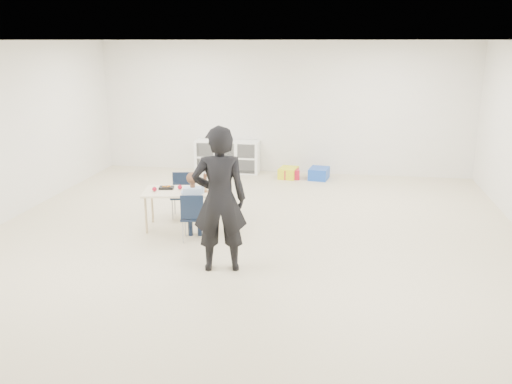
% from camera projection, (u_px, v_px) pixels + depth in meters
% --- Properties ---
extents(room, '(9.00, 9.02, 2.80)m').
position_uv_depth(room, '(247.00, 148.00, 7.31)').
color(room, beige).
rests_on(room, ground).
extents(table, '(1.39, 0.86, 0.59)m').
position_uv_depth(table, '(187.00, 209.00, 8.33)').
color(table, '#FFF3CB').
rests_on(table, ground).
extents(chair_near, '(0.40, 0.38, 0.71)m').
position_uv_depth(chair_near, '(193.00, 216.00, 7.79)').
color(chair_near, black).
rests_on(chair_near, ground).
extents(chair_far, '(0.40, 0.38, 0.71)m').
position_uv_depth(chair_far, '(182.00, 196.00, 8.84)').
color(chair_far, black).
rests_on(chair_far, ground).
extents(child, '(0.55, 0.55, 1.12)m').
position_uv_depth(child, '(193.00, 203.00, 7.74)').
color(child, '#BCDDFF').
rests_on(child, chair_near).
extents(lunch_tray_near, '(0.24, 0.19, 0.03)m').
position_uv_depth(lunch_tray_near, '(194.00, 188.00, 8.32)').
color(lunch_tray_near, black).
rests_on(lunch_tray_near, table).
extents(lunch_tray_far, '(0.24, 0.19, 0.03)m').
position_uv_depth(lunch_tray_far, '(166.00, 188.00, 8.35)').
color(lunch_tray_far, black).
rests_on(lunch_tray_far, table).
extents(milk_carton, '(0.08, 0.08, 0.10)m').
position_uv_depth(milk_carton, '(186.00, 189.00, 8.12)').
color(milk_carton, white).
rests_on(milk_carton, table).
extents(bread_roll, '(0.09, 0.09, 0.07)m').
position_uv_depth(bread_roll, '(204.00, 189.00, 8.18)').
color(bread_roll, tan).
rests_on(bread_roll, table).
extents(apple_near, '(0.07, 0.07, 0.07)m').
position_uv_depth(apple_near, '(180.00, 187.00, 8.31)').
color(apple_near, maroon).
rests_on(apple_near, table).
extents(apple_far, '(0.07, 0.07, 0.07)m').
position_uv_depth(apple_far, '(154.00, 189.00, 8.19)').
color(apple_far, maroon).
rests_on(apple_far, table).
extents(cubby_shelf, '(1.40, 0.40, 0.70)m').
position_uv_depth(cubby_shelf, '(227.00, 157.00, 11.85)').
color(cubby_shelf, white).
rests_on(cubby_shelf, ground).
extents(adult, '(0.75, 0.59, 1.83)m').
position_uv_depth(adult, '(220.00, 200.00, 6.64)').
color(adult, black).
rests_on(adult, ground).
extents(bin_red, '(0.38, 0.45, 0.20)m').
position_uv_depth(bin_red, '(291.00, 173.00, 11.41)').
color(bin_red, red).
rests_on(bin_red, ground).
extents(bin_yellow, '(0.42, 0.50, 0.22)m').
position_uv_depth(bin_yellow, '(288.00, 173.00, 11.42)').
color(bin_yellow, yellow).
rests_on(bin_yellow, ground).
extents(bin_blue, '(0.45, 0.54, 0.24)m').
position_uv_depth(bin_blue, '(319.00, 173.00, 11.32)').
color(bin_blue, '#1745B3').
rests_on(bin_blue, ground).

